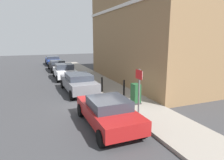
{
  "coord_description": "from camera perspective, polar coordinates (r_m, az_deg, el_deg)",
  "views": [
    {
      "loc": [
        -3.5,
        -10.6,
        3.84
      ],
      "look_at": [
        1.29,
        1.09,
        1.2
      ],
      "focal_mm": 31.91,
      "sensor_mm": 36.0,
      "label": 1
    }
  ],
  "objects": [
    {
      "name": "ground",
      "position": [
        11.8,
        -3.82,
        -7.21
      ],
      "size": [
        80.0,
        80.0,
        0.0
      ],
      "primitive_type": "plane",
      "color": "#38383A"
    },
    {
      "name": "sidewalk",
      "position": [
        17.88,
        -3.87,
        -0.37
      ],
      "size": [
        2.41,
        30.0,
        0.15
      ],
      "primitive_type": "cube",
      "color": "gray",
      "rests_on": "ground"
    },
    {
      "name": "corner_building",
      "position": [
        18.52,
        12.23,
        14.84
      ],
      "size": [
        7.45,
        13.43,
        9.8
      ],
      "color": "olive",
      "rests_on": "ground"
    },
    {
      "name": "car_red",
      "position": [
        8.89,
        -1.18,
        -8.95
      ],
      "size": [
        1.93,
        4.21,
        1.31
      ],
      "rotation": [
        0.0,
        0.0,
        1.57
      ],
      "color": "maroon",
      "rests_on": "ground"
    },
    {
      "name": "car_grey",
      "position": [
        14.54,
        -9.57,
        -0.67
      ],
      "size": [
        2.02,
        4.5,
        1.38
      ],
      "rotation": [
        0.0,
        0.0,
        1.59
      ],
      "color": "slate",
      "rests_on": "ground"
    },
    {
      "name": "car_white",
      "position": [
        19.73,
        -13.45,
        2.48
      ],
      "size": [
        1.93,
        3.98,
        1.46
      ],
      "rotation": [
        0.0,
        0.0,
        1.57
      ],
      "color": "silver",
      "rests_on": "ground"
    },
    {
      "name": "car_black",
      "position": [
        25.0,
        -15.39,
        4.12
      ],
      "size": [
        1.9,
        4.5,
        1.26
      ],
      "rotation": [
        0.0,
        0.0,
        1.58
      ],
      "color": "black",
      "rests_on": "ground"
    },
    {
      "name": "car_blue",
      "position": [
        30.96,
        -16.58,
        5.5
      ],
      "size": [
        1.96,
        4.41,
        1.28
      ],
      "rotation": [
        0.0,
        0.0,
        1.57
      ],
      "color": "navy",
      "rests_on": "ground"
    },
    {
      "name": "utility_cabinet",
      "position": [
        11.58,
        6.81,
        -4.11
      ],
      "size": [
        0.46,
        0.61,
        1.15
      ],
      "color": "#1E4C28",
      "rests_on": "sidewalk"
    },
    {
      "name": "bollard_near_cabinet",
      "position": [
        13.14,
        3.46,
        -2.02
      ],
      "size": [
        0.14,
        0.14,
        1.04
      ],
      "color": "black",
      "rests_on": "sidewalk"
    },
    {
      "name": "bollard_far_kerb",
      "position": [
        14.07,
        -2.88,
        -1.08
      ],
      "size": [
        0.14,
        0.14,
        1.04
      ],
      "color": "black",
      "rests_on": "sidewalk"
    },
    {
      "name": "street_sign",
      "position": [
        9.44,
        7.74,
        -1.65
      ],
      "size": [
        0.08,
        0.6,
        2.3
      ],
      "color": "#59595B",
      "rests_on": "sidewalk"
    }
  ]
}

